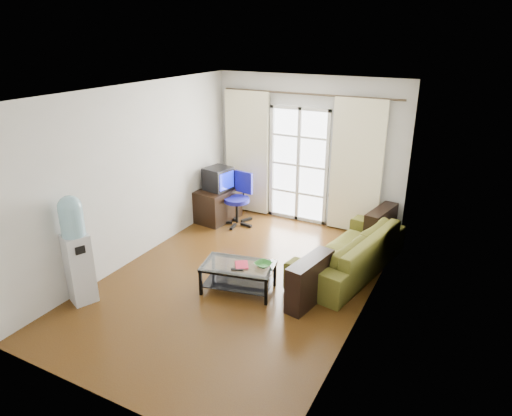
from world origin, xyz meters
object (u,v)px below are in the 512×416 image
Objects in this scene: task_chair at (238,209)px; water_cooler at (76,248)px; tv_stand at (218,204)px; sofa at (349,250)px; coffee_table at (238,274)px; crt_tv at (217,178)px.

water_cooler reaches higher than task_chair.
tv_stand is 0.56× the size of water_cooler.
coffee_table is at bearing -32.28° from sofa.
crt_tv is at bearing -172.70° from task_chair.
task_chair is 3.33m from water_cooler.
water_cooler is (-0.11, -3.24, 0.48)m from tv_stand.
coffee_table is 2.38m from task_chair.
crt_tv is 3.26m from water_cooler.
sofa is at bearing -9.72° from task_chair.
crt_tv is (-2.80, 0.78, 0.50)m from sofa.
task_chair is (0.44, 0.01, -0.02)m from tv_stand.
tv_stand is 0.86× the size of task_chair.
crt_tv is at bearing -95.21° from sofa.
crt_tv is at bearing 127.93° from coffee_table.
crt_tv is 0.35× the size of water_cooler.
tv_stand is at bearing -88.20° from crt_tv.
tv_stand is (-2.81, 0.77, -0.02)m from sofa.
water_cooler is (-0.55, -3.25, 0.50)m from task_chair.
sofa is at bearing -4.68° from crt_tv.
water_cooler reaches higher than crt_tv.
tv_stand is at bearing -94.83° from sofa.
sofa is 2.91m from tv_stand.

